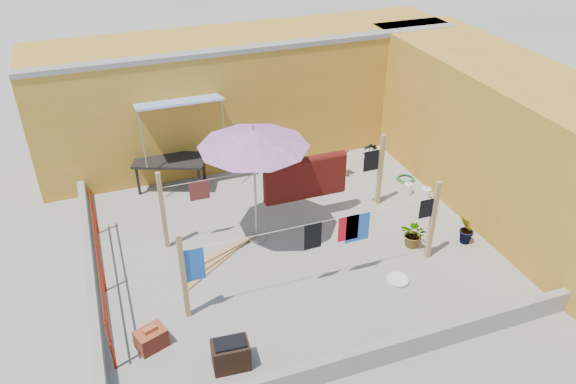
# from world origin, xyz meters

# --- Properties ---
(ground) EXTENTS (80.00, 80.00, 0.00)m
(ground) POSITION_xyz_m (0.00, 0.00, 0.00)
(ground) COLOR #9E998E
(ground) RESTS_ON ground
(wall_back) EXTENTS (11.00, 3.27, 3.21)m
(wall_back) POSITION_xyz_m (0.50, 4.69, 1.61)
(wall_back) COLOR #C07F2A
(wall_back) RESTS_ON ground
(wall_right) EXTENTS (2.40, 9.00, 3.20)m
(wall_right) POSITION_xyz_m (5.20, 0.00, 1.60)
(wall_right) COLOR #C07F2A
(wall_right) RESTS_ON ground
(parapet_front) EXTENTS (8.30, 0.16, 0.44)m
(parapet_front) POSITION_xyz_m (0.00, -3.58, 0.22)
(parapet_front) COLOR gray
(parapet_front) RESTS_ON ground
(parapet_left) EXTENTS (0.16, 7.30, 0.44)m
(parapet_left) POSITION_xyz_m (-4.08, 0.00, 0.22)
(parapet_left) COLOR gray
(parapet_left) RESTS_ON ground
(red_railing) EXTENTS (0.05, 4.20, 1.10)m
(red_railing) POSITION_xyz_m (-3.85, -0.20, 0.72)
(red_railing) COLOR maroon
(red_railing) RESTS_ON ground
(clothesline_rig) EXTENTS (5.09, 2.35, 1.80)m
(clothesline_rig) POSITION_xyz_m (0.52, 0.56, 1.03)
(clothesline_rig) COLOR tan
(clothesline_rig) RESTS_ON ground
(patio_umbrella) EXTENTS (2.24, 2.24, 2.68)m
(patio_umbrella) POSITION_xyz_m (-0.63, 0.41, 2.40)
(patio_umbrella) COLOR gray
(patio_umbrella) RESTS_ON ground
(outdoor_table) EXTENTS (1.90, 1.41, 0.80)m
(outdoor_table) POSITION_xyz_m (-1.95, 3.20, 0.72)
(outdoor_table) COLOR black
(outdoor_table) RESTS_ON ground
(brick_stack) EXTENTS (0.59, 0.51, 0.43)m
(brick_stack) POSITION_xyz_m (-3.22, -1.93, 0.19)
(brick_stack) COLOR #AC3C27
(brick_stack) RESTS_ON ground
(lumber_pile) EXTENTS (1.80, 1.26, 0.12)m
(lumber_pile) POSITION_xyz_m (-1.61, -0.05, 0.06)
(lumber_pile) COLOR tan
(lumber_pile) RESTS_ON ground
(brazier) EXTENTS (0.63, 0.45, 0.54)m
(brazier) POSITION_xyz_m (-2.07, -2.80, 0.26)
(brazier) COLOR black
(brazier) RESTS_ON ground
(white_basin) EXTENTS (0.45, 0.45, 0.08)m
(white_basin) POSITION_xyz_m (1.54, -1.88, 0.04)
(white_basin) COLOR silver
(white_basin) RESTS_ON ground
(water_jug_a) EXTENTS (0.20, 0.20, 0.32)m
(water_jug_a) POSITION_xyz_m (3.40, 0.92, 0.14)
(water_jug_a) COLOR silver
(water_jug_a) RESTS_ON ground
(water_jug_b) EXTENTS (0.23, 0.23, 0.36)m
(water_jug_b) POSITION_xyz_m (3.65, 0.52, 0.16)
(water_jug_b) COLOR silver
(water_jug_b) RESTS_ON ground
(green_hose) EXTENTS (0.47, 0.47, 0.07)m
(green_hose) POSITION_xyz_m (3.70, 1.53, 0.03)
(green_hose) COLOR #186C23
(green_hose) RESTS_ON ground
(plant_back_a) EXTENTS (0.84, 0.79, 0.75)m
(plant_back_a) POSITION_xyz_m (2.05, 2.34, 0.37)
(plant_back_a) COLOR #1A5317
(plant_back_a) RESTS_ON ground
(plant_back_b) EXTENTS (0.48, 0.48, 0.66)m
(plant_back_b) POSITION_xyz_m (3.22, 2.41, 0.33)
(plant_back_b) COLOR #1A5317
(plant_back_b) RESTS_ON ground
(plant_right_a) EXTENTS (0.44, 0.32, 0.77)m
(plant_right_a) POSITION_xyz_m (3.09, 2.45, 0.38)
(plant_right_a) COLOR #1A5317
(plant_right_a) RESTS_ON ground
(plant_right_b) EXTENTS (0.46, 0.48, 0.69)m
(plant_right_b) POSITION_xyz_m (3.51, -1.28, 0.35)
(plant_right_b) COLOR #1A5317
(plant_right_b) RESTS_ON ground
(plant_right_c) EXTENTS (0.73, 0.74, 0.62)m
(plant_right_c) POSITION_xyz_m (2.42, -0.97, 0.31)
(plant_right_c) COLOR #1A5317
(plant_right_c) RESTS_ON ground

